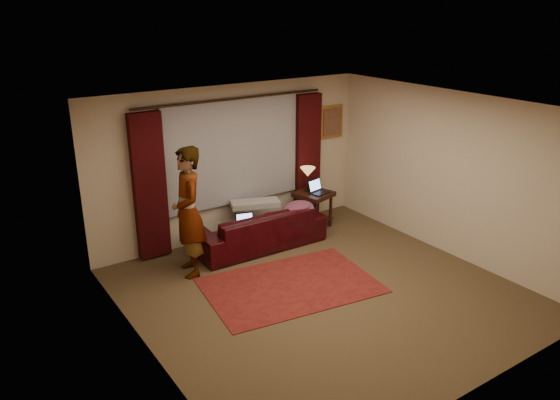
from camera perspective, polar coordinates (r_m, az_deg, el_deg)
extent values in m
cube|color=brown|center=(7.78, 4.39, -9.64)|extent=(5.00, 5.00, 0.01)
cube|color=silver|center=(6.88, 4.97, 9.57)|extent=(5.00, 5.00, 0.02)
cube|color=beige|center=(9.21, -5.05, 3.93)|extent=(5.00, 0.02, 2.60)
cube|color=beige|center=(5.67, 20.68, -7.98)|extent=(5.00, 0.02, 2.60)
cube|color=beige|center=(6.10, -14.15, -5.23)|extent=(0.02, 5.00, 2.60)
cube|color=beige|center=(8.93, 17.35, 2.57)|extent=(0.02, 5.00, 2.60)
cube|color=#95959D|center=(9.11, -4.91, 5.06)|extent=(2.50, 0.05, 1.80)
cube|color=#340709|center=(8.56, -13.46, 1.35)|extent=(0.50, 0.14, 2.30)
cube|color=#340709|center=(9.94, 2.87, 4.47)|extent=(0.50, 0.14, 2.30)
cylinder|color=black|center=(8.88, -4.91, 10.48)|extent=(0.04, 0.04, 3.40)
cube|color=#B47F31|center=(10.23, 5.38, 8.14)|extent=(0.50, 0.04, 0.60)
imported|color=black|center=(8.98, -2.24, -2.25)|extent=(2.20, 0.98, 0.88)
cube|color=#9C9A95|center=(9.09, -2.64, 1.04)|extent=(0.87, 0.59, 0.10)
ellipsoid|color=#75364E|center=(9.18, 1.93, -0.93)|extent=(0.63, 0.53, 0.24)
cube|color=maroon|center=(7.93, 1.08, -8.90)|extent=(2.60, 1.92, 0.01)
cube|color=black|center=(9.80, 3.51, -1.01)|extent=(0.70, 0.70, 0.66)
imported|color=#9C9A95|center=(8.00, -9.57, -1.26)|extent=(0.67, 0.67, 1.95)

